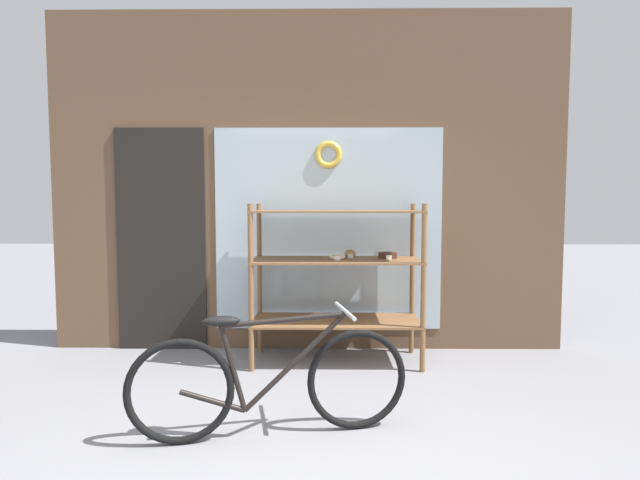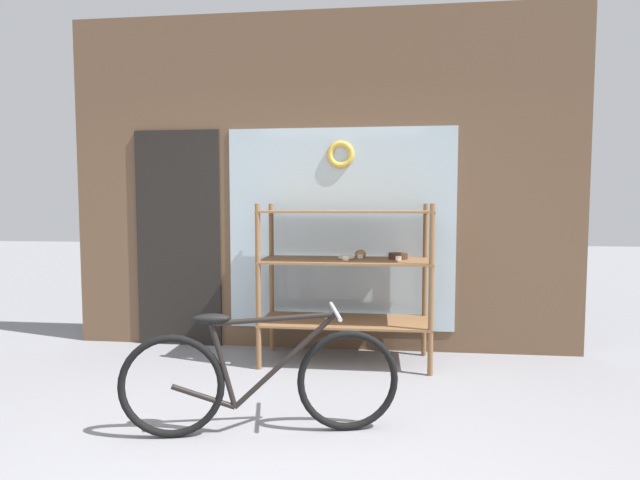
% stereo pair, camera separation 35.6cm
% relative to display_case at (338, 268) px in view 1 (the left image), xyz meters
% --- Properties ---
extents(storefront_facade, '(4.85, 0.13, 3.18)m').
position_rel_display_case_xyz_m(storefront_facade, '(-0.32, 0.42, 0.72)').
color(storefront_facade, brown).
rests_on(storefront_facade, ground_plane).
extents(display_case, '(1.46, 0.58, 1.39)m').
position_rel_display_case_xyz_m(display_case, '(0.00, 0.00, 0.00)').
color(display_case, brown).
rests_on(display_case, ground_plane).
extents(bicycle, '(1.65, 0.51, 0.76)m').
position_rel_display_case_xyz_m(bicycle, '(-0.44, -1.44, -0.49)').
color(bicycle, black).
rests_on(bicycle, ground_plane).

